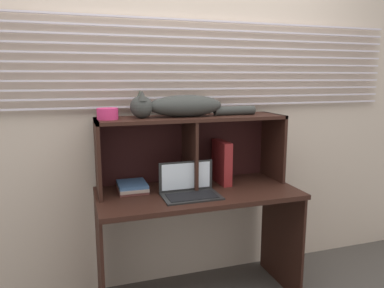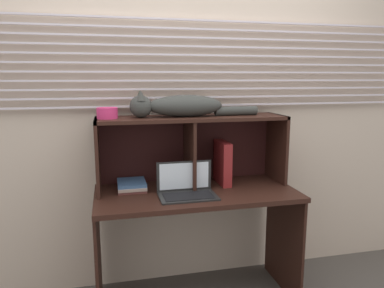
{
  "view_description": "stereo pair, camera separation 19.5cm",
  "coord_description": "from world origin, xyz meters",
  "px_view_note": "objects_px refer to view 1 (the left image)",
  "views": [
    {
      "loc": [
        -0.72,
        -1.88,
        1.46
      ],
      "look_at": [
        0.0,
        0.34,
        1.04
      ],
      "focal_mm": 33.88,
      "sensor_mm": 36.0,
      "label": 1
    },
    {
      "loc": [
        -0.53,
        -1.93,
        1.46
      ],
      "look_at": [
        0.0,
        0.34,
        1.04
      ],
      "focal_mm": 33.88,
      "sensor_mm": 36.0,
      "label": 2
    }
  ],
  "objects_px": {
    "cat": "(180,106)",
    "laptop": "(189,189)",
    "small_basket": "(108,114)",
    "book_stack": "(132,187)",
    "binder_upright": "(222,162)"
  },
  "relations": [
    {
      "from": "cat",
      "to": "book_stack",
      "type": "height_order",
      "value": "cat"
    },
    {
      "from": "laptop",
      "to": "small_basket",
      "type": "relative_size",
      "value": 2.74
    },
    {
      "from": "laptop",
      "to": "small_basket",
      "type": "bearing_deg",
      "value": 156.97
    },
    {
      "from": "book_stack",
      "to": "small_basket",
      "type": "xyz_separation_m",
      "value": [
        -0.13,
        0.0,
        0.47
      ]
    },
    {
      "from": "binder_upright",
      "to": "small_basket",
      "type": "bearing_deg",
      "value": 180.0
    },
    {
      "from": "laptop",
      "to": "small_basket",
      "type": "distance_m",
      "value": 0.67
    },
    {
      "from": "cat",
      "to": "small_basket",
      "type": "relative_size",
      "value": 6.61
    },
    {
      "from": "cat",
      "to": "binder_upright",
      "type": "bearing_deg",
      "value": -0.0
    },
    {
      "from": "cat",
      "to": "book_stack",
      "type": "xyz_separation_m",
      "value": [
        -0.32,
        -0.0,
        -0.5
      ]
    },
    {
      "from": "cat",
      "to": "laptop",
      "type": "xyz_separation_m",
      "value": [
        -0.0,
        -0.19,
        -0.49
      ]
    },
    {
      "from": "cat",
      "to": "binder_upright",
      "type": "distance_m",
      "value": 0.48
    },
    {
      "from": "laptop",
      "to": "book_stack",
      "type": "xyz_separation_m",
      "value": [
        -0.32,
        0.19,
        -0.01
      ]
    },
    {
      "from": "cat",
      "to": "book_stack",
      "type": "bearing_deg",
      "value": -179.72
    },
    {
      "from": "cat",
      "to": "binder_upright",
      "type": "height_order",
      "value": "cat"
    },
    {
      "from": "laptop",
      "to": "binder_upright",
      "type": "bearing_deg",
      "value": 33.57
    }
  ]
}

